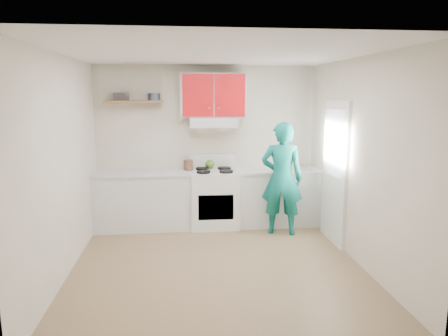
{
  "coord_description": "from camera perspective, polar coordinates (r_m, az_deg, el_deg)",
  "views": [
    {
      "loc": [
        -0.43,
        -4.89,
        2.13
      ],
      "look_at": [
        0.15,
        0.55,
        1.15
      ],
      "focal_mm": 32.88,
      "sensor_mm": 36.0,
      "label": 1
    }
  ],
  "objects": [
    {
      "name": "stove",
      "position": [
        6.7,
        -1.37,
        -4.28
      ],
      "size": [
        0.76,
        0.65,
        0.92
      ],
      "primitive_type": "cube",
      "color": "white",
      "rests_on": "floor"
    },
    {
      "name": "kettle",
      "position": [
        6.82,
        -1.97,
        0.55
      ],
      "size": [
        0.22,
        0.22,
        0.14
      ],
      "primitive_type": "ellipsoid",
      "rotation": [
        0.0,
        0.0,
        -0.37
      ],
      "color": "#4D7621",
      "rests_on": "stove"
    },
    {
      "name": "books",
      "position": [
        6.72,
        -14.08,
        9.61
      ],
      "size": [
        0.26,
        0.2,
        0.12
      ],
      "primitive_type": "cube",
      "rotation": [
        0.0,
        0.0,
        0.11
      ],
      "color": "#373033",
      "rests_on": "shelf"
    },
    {
      "name": "person",
      "position": [
        6.32,
        8.04,
        -1.46
      ],
      "size": [
        0.72,
        0.57,
        1.74
      ],
      "primitive_type": "imported",
      "rotation": [
        0.0,
        0.0,
        2.87
      ],
      "color": "#0C7165",
      "rests_on": "floor"
    },
    {
      "name": "right_wall",
      "position": [
        5.44,
        18.2,
        0.86
      ],
      "size": [
        0.04,
        3.8,
        2.6
      ],
      "primitive_type": "cube",
      "color": "beige",
      "rests_on": "floor"
    },
    {
      "name": "crock",
      "position": [
        6.68,
        -4.98,
        0.32
      ],
      "size": [
        0.18,
        0.18,
        0.18
      ],
      "primitive_type": "cylinder",
      "rotation": [
        0.0,
        0.0,
        0.19
      ],
      "color": "#492F20",
      "rests_on": "counter_left"
    },
    {
      "name": "door",
      "position": [
        6.11,
        15.17,
        -0.62
      ],
      "size": [
        0.05,
        0.85,
        2.05
      ],
      "primitive_type": "cube",
      "color": "white",
      "rests_on": "floor"
    },
    {
      "name": "front_wall",
      "position": [
        3.13,
        2.06,
        -5.25
      ],
      "size": [
        3.6,
        0.04,
        2.6
      ],
      "primitive_type": "cube",
      "color": "beige",
      "rests_on": "floor"
    },
    {
      "name": "upper_cabinets",
      "position": [
        6.65,
        -1.54,
        10.07
      ],
      "size": [
        1.02,
        0.33,
        0.7
      ],
      "primitive_type": "cube",
      "color": "red",
      "rests_on": "back_wall"
    },
    {
      "name": "shelf",
      "position": [
        6.68,
        -12.44,
        8.98
      ],
      "size": [
        0.9,
        0.3,
        0.04
      ],
      "primitive_type": "cube",
      "color": "brown",
      "rests_on": "back_wall"
    },
    {
      "name": "tin",
      "position": [
        6.69,
        -9.7,
        9.73
      ],
      "size": [
        0.25,
        0.25,
        0.12
      ],
      "primitive_type": "cylinder",
      "rotation": [
        0.0,
        0.0,
        -0.41
      ],
      "color": "#333D4C",
      "rests_on": "shelf"
    },
    {
      "name": "silicone_mat",
      "position": [
        6.82,
        10.31,
        -0.37
      ],
      "size": [
        0.37,
        0.32,
        0.01
      ],
      "primitive_type": "cube",
      "rotation": [
        0.0,
        0.0,
        -0.15
      ],
      "color": "red",
      "rests_on": "counter_right"
    },
    {
      "name": "range_hood",
      "position": [
        6.61,
        -1.49,
        6.38
      ],
      "size": [
        0.76,
        0.44,
        0.15
      ],
      "primitive_type": "cube",
      "color": "silver",
      "rests_on": "back_wall"
    },
    {
      "name": "left_wall",
      "position": [
        5.14,
        -21.43,
        0.15
      ],
      "size": [
        0.04,
        3.8,
        2.6
      ],
      "primitive_type": "cube",
      "color": "beige",
      "rests_on": "floor"
    },
    {
      "name": "ceiling",
      "position": [
        4.93,
        -1.09,
        15.62
      ],
      "size": [
        3.6,
        3.8,
        0.04
      ],
      "primitive_type": "cube",
      "color": "white",
      "rests_on": "floor"
    },
    {
      "name": "floor",
      "position": [
        5.35,
        -0.99,
        -13.3
      ],
      "size": [
        3.8,
        3.8,
        0.0
      ],
      "primitive_type": "plane",
      "color": "brown",
      "rests_on": "ground"
    },
    {
      "name": "counter_right",
      "position": [
        6.89,
        7.29,
        -4.04
      ],
      "size": [
        1.32,
        0.6,
        0.9
      ],
      "primitive_type": "cube",
      "color": "silver",
      "rests_on": "floor"
    },
    {
      "name": "counter_left",
      "position": [
        6.73,
        -11.13,
        -4.49
      ],
      "size": [
        1.52,
        0.6,
        0.9
      ],
      "primitive_type": "cube",
      "color": "silver",
      "rests_on": "floor"
    },
    {
      "name": "back_wall",
      "position": [
        6.85,
        -2.46,
        3.2
      ],
      "size": [
        3.6,
        0.04,
        2.6
      ],
      "primitive_type": "cube",
      "color": "beige",
      "rests_on": "floor"
    },
    {
      "name": "door_glass",
      "position": [
        6.04,
        15.12,
        3.34
      ],
      "size": [
        0.01,
        0.55,
        0.95
      ],
      "primitive_type": "cube",
      "color": "white",
      "rests_on": "door"
    },
    {
      "name": "cutting_board",
      "position": [
        6.76,
        6.34,
        -0.31
      ],
      "size": [
        0.33,
        0.26,
        0.02
      ],
      "primitive_type": "cube",
      "rotation": [
        0.0,
        0.0,
        0.12
      ],
      "color": "olive",
      "rests_on": "counter_right"
    }
  ]
}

